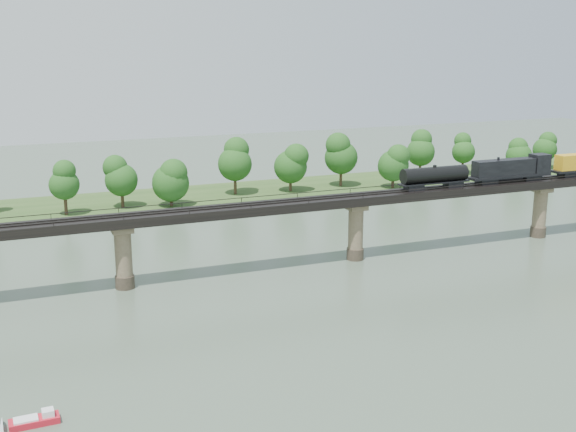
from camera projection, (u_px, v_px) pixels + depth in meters
name	position (u px, v px, depth m)	size (l,w,h in m)	color
ground	(454.00, 319.00, 99.59)	(400.00, 400.00, 0.00)	#3D4D3D
far_bank	(252.00, 194.00, 175.96)	(300.00, 24.00, 1.60)	#2B461C
bridge	(356.00, 229.00, 125.31)	(236.00, 30.00, 11.50)	#473A2D
bridge_superstructure	(356.00, 194.00, 123.79)	(220.00, 4.90, 0.75)	black
far_treeline	(225.00, 167.00, 167.03)	(289.06, 17.54, 13.60)	#382619
freight_train	(564.00, 165.00, 139.63)	(70.68, 2.75, 4.86)	black
motorboat	(35.00, 420.00, 72.37)	(4.93, 1.91, 1.36)	red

